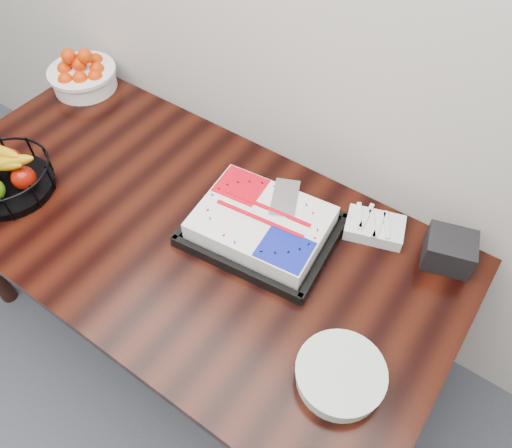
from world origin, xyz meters
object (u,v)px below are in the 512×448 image
Objects in this scene: table at (182,239)px; napkin_box at (449,250)px; cake_tray at (262,225)px; plate_stack at (340,375)px; tangerine_bowl at (82,72)px; fruit_basket at (5,176)px.

table is 0.84m from napkin_box.
cake_tray reaches higher than plate_stack.
tangerine_bowl is (-1.02, 0.21, 0.03)m from cake_tray.
table is 0.61m from fruit_basket.
cake_tray is 0.56m from napkin_box.
cake_tray is at bearing 25.25° from table.
tangerine_bowl is at bearing -179.20° from napkin_box.
fruit_basket is 1.23m from plate_stack.
cake_tray is (0.24, 0.12, 0.13)m from table.
napkin_box reaches higher than plate_stack.
table is 6.67× the size of tangerine_bowl.
cake_tray is 1.80× the size of tangerine_bowl.
tangerine_bowl is 1.53m from napkin_box.
table is 5.95× the size of fruit_basket.
tangerine_bowl is 1.17× the size of plate_stack.
tangerine_bowl reaches higher than napkin_box.
fruit_basket is at bearing -156.76° from napkin_box.
cake_tray is at bearing -155.31° from napkin_box.
plate_stack is (0.67, -0.16, 0.11)m from table.
table is at bearing -154.75° from cake_tray.
table is 0.86m from tangerine_bowl.
plate_stack reaches higher than table.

